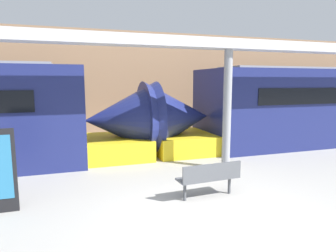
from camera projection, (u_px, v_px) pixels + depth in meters
ground_plane at (215, 224)px, 5.55m from camera, size 60.00×60.00×0.00m
station_wall at (123, 84)px, 14.35m from camera, size 56.00×0.20×5.00m
bench_near at (210, 176)px, 6.73m from camera, size 1.47×0.53×0.83m
support_column_near at (227, 111)px, 8.87m from camera, size 0.25×0.25×3.54m
canopy_beam at (229, 44)px, 8.59m from camera, size 28.00×0.60×0.28m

